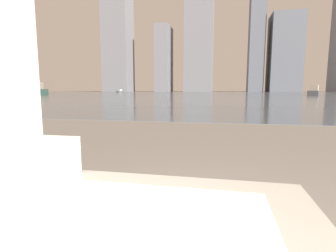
# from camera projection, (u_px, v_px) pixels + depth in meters

# --- Properties ---
(towel_stack) EXTENTS (0.27, 0.21, 0.16)m
(towel_stack) POSITION_uv_depth(u_px,v_px,m) (35.00, 160.00, 1.03)
(towel_stack) COLOR white
(towel_stack) RESTS_ON bathtub
(harbor_water) EXTENTS (180.00, 110.00, 0.01)m
(harbor_water) POSITION_uv_depth(u_px,v_px,m) (220.00, 94.00, 60.35)
(harbor_water) COLOR slate
(harbor_water) RESTS_ON ground_plane
(harbor_boat_0) EXTENTS (2.93, 4.46, 1.58)m
(harbor_boat_0) POSITION_uv_depth(u_px,v_px,m) (314.00, 92.00, 39.67)
(harbor_boat_0) COLOR #4C4C51
(harbor_boat_0) RESTS_ON harbor_water
(harbor_boat_1) EXTENTS (3.82, 5.98, 2.12)m
(harbor_boat_1) POSITION_uv_depth(u_px,v_px,m) (37.00, 91.00, 44.07)
(harbor_boat_1) COLOR #335647
(harbor_boat_1) RESTS_ON harbor_water
(harbor_boat_2) EXTENTS (1.79, 2.86, 1.01)m
(harbor_boat_2) POSITION_uv_depth(u_px,v_px,m) (120.00, 91.00, 82.37)
(harbor_boat_2) COLOR #4C4C51
(harbor_boat_2) RESTS_ON harbor_water
(skyline_tower_0) EXTENTS (11.90, 11.60, 53.57)m
(skyline_tower_0) POSITION_uv_depth(u_px,v_px,m) (118.00, 33.00, 120.51)
(skyline_tower_0) COLOR slate
(skyline_tower_0) RESTS_ON ground_plane
(skyline_tower_1) EXTENTS (6.01, 13.00, 28.74)m
(skyline_tower_1) POSITION_uv_depth(u_px,v_px,m) (164.00, 60.00, 117.84)
(skyline_tower_1) COLOR slate
(skyline_tower_1) RESTS_ON ground_plane
(skyline_tower_2) EXTENTS (12.06, 10.19, 50.26)m
(skyline_tower_2) POSITION_uv_depth(u_px,v_px,m) (199.00, 33.00, 113.24)
(skyline_tower_2) COLOR slate
(skyline_tower_2) RESTS_ON ground_plane
(skyline_tower_3) EXTENTS (6.04, 8.98, 64.53)m
(skyline_tower_3) POSITION_uv_depth(u_px,v_px,m) (258.00, 13.00, 107.49)
(skyline_tower_3) COLOR slate
(skyline_tower_3) RESTS_ON ground_plane
(skyline_tower_4) EXTENTS (12.15, 12.98, 31.11)m
(skyline_tower_4) POSITION_uv_depth(u_px,v_px,m) (285.00, 54.00, 107.52)
(skyline_tower_4) COLOR slate
(skyline_tower_4) RESTS_ON ground_plane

